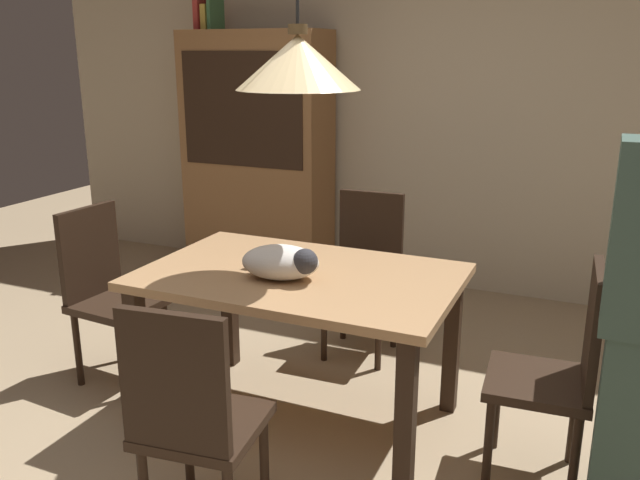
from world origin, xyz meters
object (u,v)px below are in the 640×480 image
(chair_near_front, at_px, (193,416))
(book_red_tall, at_px, (203,10))
(chair_right_side, at_px, (560,367))
(book_green_slim, at_px, (216,12))
(cat_sleeping, at_px, (283,262))
(pendant_lamp, at_px, (298,62))
(hutch_bookcase, at_px, (258,161))
(chair_far_back, at_px, (365,266))
(dining_table, at_px, (300,294))
(book_yellow_short, at_px, (210,17))
(chair_left_side, at_px, (107,287))

(chair_near_front, distance_m, book_red_tall, 3.54)
(chair_right_side, xyz_separation_m, book_green_slim, (-2.69, 1.86, 1.47))
(cat_sleeping, distance_m, pendant_lamp, 0.84)
(cat_sleeping, xyz_separation_m, hutch_bookcase, (-1.21, 1.97, 0.06))
(chair_far_back, relative_size, book_green_slim, 3.58)
(chair_far_back, xyz_separation_m, book_green_slim, (-1.56, 0.99, 1.47))
(cat_sleeping, xyz_separation_m, book_green_slim, (-1.53, 1.97, 1.15))
(dining_table, distance_m, hutch_bookcase, 2.25)
(dining_table, height_order, chair_right_side, chair_right_side)
(chair_near_front, bearing_deg, dining_table, 90.60)
(chair_right_side, bearing_deg, chair_far_back, 142.32)
(pendant_lamp, distance_m, hutch_bookcase, 2.37)
(hutch_bookcase, distance_m, book_yellow_short, 1.11)
(chair_near_front, relative_size, chair_far_back, 1.00)
(pendant_lamp, relative_size, hutch_bookcase, 0.70)
(chair_right_side, xyz_separation_m, book_yellow_short, (-2.74, 1.86, 1.43))
(dining_table, height_order, book_green_slim, book_green_slim)
(chair_left_side, xyz_separation_m, hutch_bookcase, (-0.11, 1.86, 0.38))
(chair_left_side, relative_size, hutch_bookcase, 0.50)
(cat_sleeping, bearing_deg, book_red_tall, 129.68)
(chair_right_side, bearing_deg, cat_sleeping, -174.49)
(chair_left_side, relative_size, cat_sleeping, 2.33)
(chair_left_side, height_order, chair_near_front, same)
(dining_table, height_order, chair_near_front, chair_near_front)
(chair_near_front, height_order, pendant_lamp, pendant_lamp)
(chair_far_back, bearing_deg, book_yellow_short, 148.48)
(book_red_tall, bearing_deg, book_green_slim, 0.00)
(pendant_lamp, relative_size, book_green_slim, 5.00)
(chair_left_side, relative_size, book_yellow_short, 4.65)
(chair_far_back, height_order, book_green_slim, book_green_slim)
(chair_far_back, bearing_deg, hutch_bookcase, 141.43)
(hutch_bookcase, bearing_deg, chair_right_side, -38.15)
(chair_left_side, bearing_deg, pendant_lamp, -0.32)
(chair_near_front, relative_size, book_red_tall, 3.32)
(book_yellow_short, bearing_deg, chair_far_back, -31.52)
(dining_table, relative_size, book_red_tall, 5.00)
(book_yellow_short, height_order, book_green_slim, book_green_slim)
(hutch_bookcase, height_order, book_green_slim, book_green_slim)
(dining_table, height_order, pendant_lamp, pendant_lamp)
(hutch_bookcase, bearing_deg, dining_table, -56.42)
(dining_table, xyz_separation_m, chair_near_front, (0.01, -0.88, -0.14))
(book_green_slim, bearing_deg, cat_sleeping, -52.23)
(chair_right_side, distance_m, chair_far_back, 1.43)
(dining_table, bearing_deg, chair_far_back, 90.17)
(chair_left_side, bearing_deg, hutch_bookcase, 93.35)
(book_yellow_short, relative_size, book_green_slim, 0.77)
(chair_far_back, relative_size, book_red_tall, 3.32)
(cat_sleeping, distance_m, book_red_tall, 2.81)
(book_yellow_short, bearing_deg, dining_table, -49.19)
(chair_right_side, height_order, pendant_lamp, pendant_lamp)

